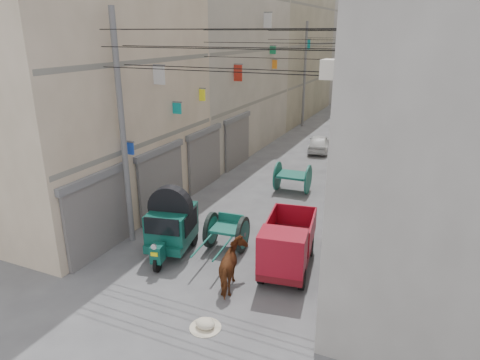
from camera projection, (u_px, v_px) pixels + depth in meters
The scene contains 17 objects.
building_row_left at pixel (278, 41), 39.51m from camera, with size 8.00×62.00×14.00m.
building_row_right at pixel (472, 42), 33.34m from camera, with size 8.00×62.00×14.00m.
end_cap_building at pixel (399, 37), 63.89m from camera, with size 22.00×10.00×13.00m, color tan.
shutters_left at pixel (185, 167), 19.09m from camera, with size 0.18×14.40×2.88m.
signboards at pixel (332, 96), 26.67m from camera, with size 8.22×40.52×5.67m.
ac_units at pixel (360, 24), 11.89m from camera, with size 0.70×6.55×3.35m.
utility_poles at pixel (313, 97), 22.47m from camera, with size 7.40×22.20×8.00m.
overhead_cables at pixel (301, 43), 19.32m from camera, with size 7.40×22.52×1.12m.
auto_rickshaw at pixel (171, 223), 14.50m from camera, with size 1.85×2.70×1.83m.
tonga_cart at pixel (227, 231), 14.86m from camera, with size 1.42×2.88×1.26m.
mini_truck at pixel (286, 250), 13.21m from camera, with size 1.87×3.33×1.77m.
second_cart at pixel (293, 177), 20.23m from camera, with size 1.63×1.46×1.38m.
feed_sack at pixel (205, 324), 10.99m from camera, with size 0.51×0.41×0.26m, color beige.
horse at pixel (233, 267), 12.54m from camera, with size 0.75×1.66×1.40m, color brown.
distant_car_white at pixel (319, 143), 27.17m from camera, with size 1.25×3.11×1.06m, color silver.
distant_car_grey at pixel (365, 135), 28.96m from camera, with size 1.26×3.61×1.19m, color #555958.
distant_car_green at pixel (354, 110), 38.10m from camera, with size 1.67×4.11×1.19m, color #226540.
Camera 1 is at (5.77, -5.25, 7.23)m, focal length 32.00 mm.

